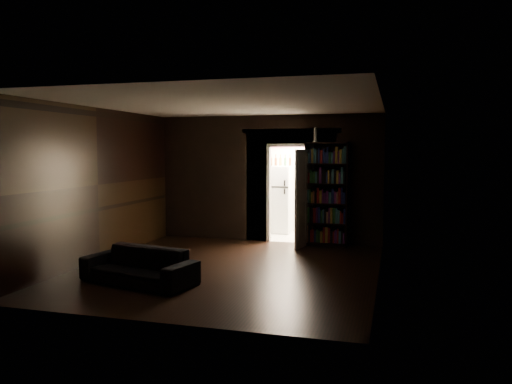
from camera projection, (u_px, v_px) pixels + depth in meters
ground at (228, 269)px, 8.53m from camera, size 5.50×5.50×0.00m
room_walls at (246, 169)px, 9.42m from camera, size 5.02×5.61×2.84m
kitchen_alcove at (299, 184)px, 12.01m from camera, size 2.20×1.80×2.60m
sofa at (139, 260)px, 7.63m from camera, size 1.95×1.18×0.70m
bookshelf at (326, 194)px, 10.57m from camera, size 0.95×0.52×2.20m
refrigerator at (277, 199)px, 12.36m from camera, size 0.84×0.79×1.65m
door at (304, 198)px, 10.43m from camera, size 0.22×0.84×2.05m
figurine at (315, 135)px, 10.49m from camera, size 0.14×0.14×0.32m
bottles at (280, 160)px, 12.28m from camera, size 0.69×0.15×0.28m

